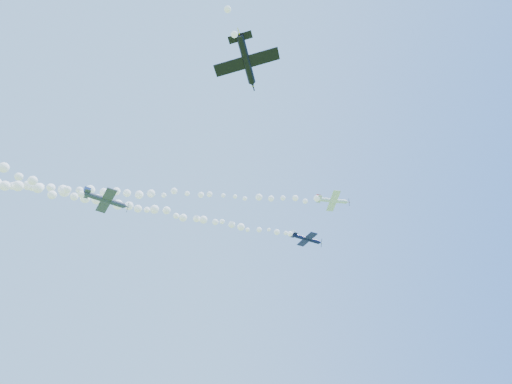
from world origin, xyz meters
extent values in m
cylinder|color=white|center=(24.05, 0.92, 51.92)|extent=(5.74, 1.59, 1.15)
cone|color=white|center=(27.08, 0.55, 51.73)|extent=(0.80, 0.84, 0.79)
cone|color=red|center=(27.50, 0.50, 51.70)|extent=(0.33, 0.30, 0.28)
cube|color=black|center=(27.39, 0.51, 51.71)|extent=(0.17, 0.19, 1.79)
cube|color=white|center=(24.28, 0.90, 51.79)|extent=(2.26, 7.08, 0.36)
cube|color=white|center=(21.54, 1.23, 52.13)|extent=(1.10, 2.53, 0.17)
cube|color=red|center=(21.50, 1.23, 52.65)|extent=(0.96, 0.22, 1.19)
sphere|color=black|center=(24.87, 0.82, 52.23)|extent=(0.80, 0.77, 0.73)
cylinder|color=#0D0F3C|center=(20.29, 7.48, 46.66)|extent=(5.79, 0.97, 1.39)
cone|color=#0D0F3C|center=(23.35, 7.88, 46.34)|extent=(0.76, 0.79, 0.84)
cone|color=white|center=(23.77, 7.94, 46.30)|extent=(0.32, 0.28, 0.30)
cube|color=black|center=(23.66, 7.92, 46.31)|extent=(0.28, 0.40, 1.81)
cube|color=#0D0F3C|center=(20.51, 7.53, 46.52)|extent=(2.23, 7.13, 1.38)
cube|color=#0D0F3C|center=(17.76, 7.13, 46.96)|extent=(1.09, 2.55, 0.55)
cube|color=white|center=(17.75, 7.05, 47.49)|extent=(1.04, 0.37, 1.23)
sphere|color=black|center=(21.14, 7.53, 46.93)|extent=(0.84, 0.86, 0.85)
cylinder|color=#323548|center=(-16.29, -5.92, 41.12)|extent=(6.10, 2.41, 0.93)
cone|color=#323548|center=(-13.18, -4.85, 41.08)|extent=(0.91, 0.97, 0.82)
cone|color=navy|center=(-12.75, -4.70, 41.07)|extent=(0.37, 0.35, 0.29)
cube|color=black|center=(-12.87, -4.74, 41.07)|extent=(0.16, 0.27, 1.93)
cube|color=#323548|center=(-16.06, -5.83, 40.99)|extent=(3.87, 7.58, 0.67)
cube|color=#323548|center=(-18.88, -6.82, 41.20)|extent=(1.67, 2.77, 0.27)
cube|color=navy|center=(-18.94, -6.88, 41.76)|extent=(0.98, 0.47, 1.23)
sphere|color=black|center=(-15.47, -5.67, 41.49)|extent=(0.95, 0.97, 0.79)
cylinder|color=black|center=(0.06, -37.28, 37.74)|extent=(1.97, 5.31, 1.09)
cone|color=black|center=(1.21, -34.68, 37.54)|extent=(0.84, 0.80, 0.75)
cone|color=yellow|center=(1.37, -34.32, 37.52)|extent=(0.31, 0.33, 0.26)
cube|color=black|center=(1.32, -34.42, 37.52)|extent=(0.35, 0.31, 1.66)
cube|color=black|center=(0.16, -37.09, 37.62)|extent=(6.41, 3.72, 1.36)
cube|color=black|center=(-0.90, -39.43, 37.94)|extent=(2.37, 1.57, 0.52)
cube|color=yellow|center=(-0.99, -39.43, 38.42)|extent=(0.55, 0.93, 1.10)
sphere|color=black|center=(0.31, -36.55, 38.01)|extent=(0.91, 0.90, 0.77)
camera|label=1|loc=(-3.99, -62.05, 2.00)|focal=30.00mm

